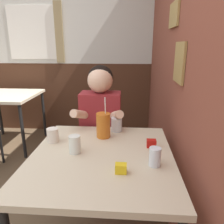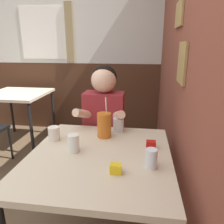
{
  "view_description": "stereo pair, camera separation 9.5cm",
  "coord_description": "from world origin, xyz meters",
  "px_view_note": "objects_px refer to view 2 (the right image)",
  "views": [
    {
      "loc": [
        1.1,
        -0.87,
        1.38
      ],
      "look_at": [
        1.0,
        0.5,
        0.95
      ],
      "focal_mm": 35.0,
      "sensor_mm": 36.0,
      "label": 1
    },
    {
      "loc": [
        1.19,
        -0.86,
        1.38
      ],
      "look_at": [
        1.0,
        0.5,
        0.95
      ],
      "focal_mm": 35.0,
      "sensor_mm": 36.0,
      "label": 2
    }
  ],
  "objects_px": {
    "main_table": "(100,164)",
    "cocktail_pitcher": "(104,125)",
    "background_table": "(18,98)",
    "person_seated": "(104,131)"
  },
  "relations": [
    {
      "from": "main_table",
      "to": "background_table",
      "type": "bearing_deg",
      "value": 133.11
    },
    {
      "from": "background_table",
      "to": "main_table",
      "type": "bearing_deg",
      "value": -46.89
    },
    {
      "from": "main_table",
      "to": "cocktail_pitcher",
      "type": "height_order",
      "value": "cocktail_pitcher"
    },
    {
      "from": "main_table",
      "to": "background_table",
      "type": "height_order",
      "value": "same"
    },
    {
      "from": "background_table",
      "to": "person_seated",
      "type": "xyz_separation_m",
      "value": [
        1.41,
        -0.98,
        -0.01
      ]
    },
    {
      "from": "main_table",
      "to": "cocktail_pitcher",
      "type": "distance_m",
      "value": 0.31
    },
    {
      "from": "main_table",
      "to": "person_seated",
      "type": "distance_m",
      "value": 0.61
    },
    {
      "from": "background_table",
      "to": "cocktail_pitcher",
      "type": "xyz_separation_m",
      "value": [
        1.47,
        -1.32,
        0.17
      ]
    },
    {
      "from": "person_seated",
      "to": "cocktail_pitcher",
      "type": "distance_m",
      "value": 0.38
    },
    {
      "from": "main_table",
      "to": "cocktail_pitcher",
      "type": "xyz_separation_m",
      "value": [
        -0.02,
        0.27,
        0.16
      ]
    }
  ]
}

